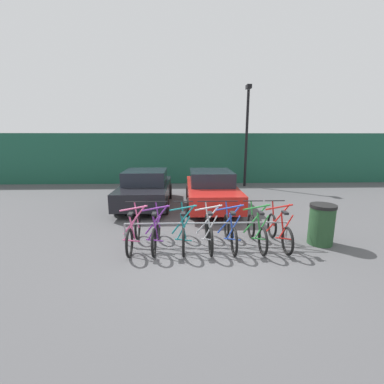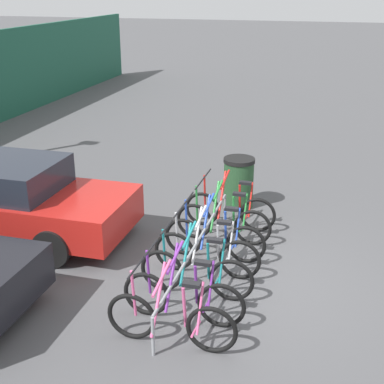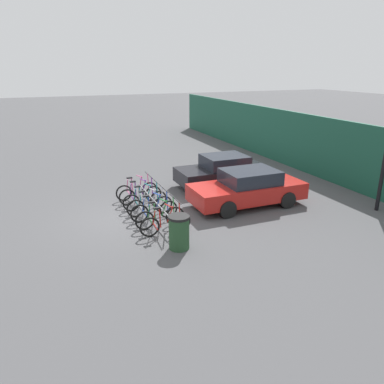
{
  "view_description": "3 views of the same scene",
  "coord_description": "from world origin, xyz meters",
  "px_view_note": "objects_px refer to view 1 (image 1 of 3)",
  "views": [
    {
      "loc": [
        -0.55,
        -5.44,
        2.66
      ],
      "look_at": [
        -0.29,
        2.33,
        1.0
      ],
      "focal_mm": 24.0,
      "sensor_mm": 36.0,
      "label": 1
    },
    {
      "loc": [
        -7.11,
        -1.24,
        4.3
      ],
      "look_at": [
        0.38,
        0.85,
        1.24
      ],
      "focal_mm": 50.0,
      "sensor_mm": 36.0,
      "label": 2
    },
    {
      "loc": [
        12.25,
        -2.89,
        5.11
      ],
      "look_at": [
        1.0,
        1.78,
        1.01
      ],
      "focal_mm": 35.0,
      "sensor_mm": 36.0,
      "label": 3
    }
  ],
  "objects_px": {
    "bicycle_silver": "(209,232)",
    "lamp_post": "(247,131)",
    "bicycle_pink": "(134,233)",
    "car_black": "(146,188)",
    "bicycle_red": "(279,231)",
    "bicycle_purple": "(156,232)",
    "bicycle_green": "(257,231)",
    "bike_rack": "(207,225)",
    "bicycle_teal": "(183,232)",
    "car_red": "(211,189)",
    "bicycle_blue": "(230,231)",
    "trash_bin": "(321,224)"
  },
  "relations": [
    {
      "from": "bicycle_red",
      "to": "bicycle_teal",
      "type": "bearing_deg",
      "value": 177.78
    },
    {
      "from": "bicycle_red",
      "to": "bicycle_purple",
      "type": "bearing_deg",
      "value": 177.78
    },
    {
      "from": "bicycle_pink",
      "to": "bicycle_blue",
      "type": "bearing_deg",
      "value": -1.35
    },
    {
      "from": "bicycle_silver",
      "to": "trash_bin",
      "type": "xyz_separation_m",
      "value": [
        2.85,
        0.05,
        0.14
      ]
    },
    {
      "from": "bicycle_silver",
      "to": "car_red",
      "type": "relative_size",
      "value": 0.39
    },
    {
      "from": "bicycle_silver",
      "to": "bicycle_green",
      "type": "xyz_separation_m",
      "value": [
        1.19,
        0.0,
        0.0
      ]
    },
    {
      "from": "car_black",
      "to": "bicycle_green",
      "type": "bearing_deg",
      "value": -50.53
    },
    {
      "from": "bicycle_green",
      "to": "lamp_post",
      "type": "distance_m",
      "value": 8.54
    },
    {
      "from": "bike_rack",
      "to": "bicycle_teal",
      "type": "relative_size",
      "value": 2.42
    },
    {
      "from": "bicycle_teal",
      "to": "bike_rack",
      "type": "bearing_deg",
      "value": 10.77
    },
    {
      "from": "bicycle_silver",
      "to": "lamp_post",
      "type": "relative_size",
      "value": 0.32
    },
    {
      "from": "bicycle_pink",
      "to": "bicycle_purple",
      "type": "relative_size",
      "value": 1.0
    },
    {
      "from": "car_black",
      "to": "bicycle_silver",
      "type": "bearing_deg",
      "value": -62.3
    },
    {
      "from": "bike_rack",
      "to": "bicycle_purple",
      "type": "distance_m",
      "value": 1.27
    },
    {
      "from": "bicycle_pink",
      "to": "car_black",
      "type": "bearing_deg",
      "value": 92.39
    },
    {
      "from": "bike_rack",
      "to": "car_black",
      "type": "relative_size",
      "value": 1.03
    },
    {
      "from": "bicycle_teal",
      "to": "bicycle_red",
      "type": "distance_m",
      "value": 2.39
    },
    {
      "from": "bicycle_pink",
      "to": "trash_bin",
      "type": "relative_size",
      "value": 1.66
    },
    {
      "from": "bicycle_silver",
      "to": "lamp_post",
      "type": "xyz_separation_m",
      "value": [
        2.78,
        7.97,
        2.62
      ]
    },
    {
      "from": "bicycle_teal",
      "to": "bicycle_pink",
      "type": "bearing_deg",
      "value": 176.56
    },
    {
      "from": "bicycle_silver",
      "to": "bike_rack",
      "type": "bearing_deg",
      "value": 104.14
    },
    {
      "from": "bike_rack",
      "to": "bicycle_blue",
      "type": "relative_size",
      "value": 2.42
    },
    {
      "from": "bicycle_teal",
      "to": "trash_bin",
      "type": "height_order",
      "value": "bicycle_teal"
    },
    {
      "from": "bicycle_purple",
      "to": "lamp_post",
      "type": "distance_m",
      "value": 9.33
    },
    {
      "from": "bicycle_green",
      "to": "bicycle_red",
      "type": "distance_m",
      "value": 0.57
    },
    {
      "from": "bicycle_teal",
      "to": "bicycle_blue",
      "type": "height_order",
      "value": "same"
    },
    {
      "from": "bike_rack",
      "to": "bicycle_silver",
      "type": "xyz_separation_m",
      "value": [
        0.04,
        -0.15,
        -0.11
      ]
    },
    {
      "from": "bicycle_teal",
      "to": "trash_bin",
      "type": "distance_m",
      "value": 3.48
    },
    {
      "from": "bicycle_blue",
      "to": "bicycle_red",
      "type": "xyz_separation_m",
      "value": [
        1.23,
        0.0,
        0.0
      ]
    },
    {
      "from": "bicycle_pink",
      "to": "car_black",
      "type": "height_order",
      "value": "car_black"
    },
    {
      "from": "bike_rack",
      "to": "bicycle_pink",
      "type": "relative_size",
      "value": 2.42
    },
    {
      "from": "bicycle_purple",
      "to": "bicycle_pink",
      "type": "bearing_deg",
      "value": 177.31
    },
    {
      "from": "bicycle_blue",
      "to": "bicycle_purple",
      "type": "bearing_deg",
      "value": -179.2
    },
    {
      "from": "trash_bin",
      "to": "bicycle_pink",
      "type": "bearing_deg",
      "value": -179.39
    },
    {
      "from": "bicycle_purple",
      "to": "trash_bin",
      "type": "distance_m",
      "value": 4.14
    },
    {
      "from": "bike_rack",
      "to": "bicycle_blue",
      "type": "bearing_deg",
      "value": -14.6
    },
    {
      "from": "bicycle_purple",
      "to": "bicycle_blue",
      "type": "relative_size",
      "value": 1.0
    },
    {
      "from": "bicycle_red",
      "to": "trash_bin",
      "type": "distance_m",
      "value": 1.1
    },
    {
      "from": "bike_rack",
      "to": "bicycle_pink",
      "type": "distance_m",
      "value": 1.81
    },
    {
      "from": "bicycle_blue",
      "to": "trash_bin",
      "type": "height_order",
      "value": "bicycle_blue"
    },
    {
      "from": "trash_bin",
      "to": "bicycle_teal",
      "type": "bearing_deg",
      "value": -179.17
    },
    {
      "from": "bicycle_pink",
      "to": "lamp_post",
      "type": "relative_size",
      "value": 0.32
    },
    {
      "from": "bicycle_teal",
      "to": "bicycle_blue",
      "type": "distance_m",
      "value": 1.16
    },
    {
      "from": "bicycle_pink",
      "to": "bicycle_green",
      "type": "bearing_deg",
      "value": -1.35
    },
    {
      "from": "bicycle_blue",
      "to": "lamp_post",
      "type": "bearing_deg",
      "value": 75.04
    },
    {
      "from": "car_red",
      "to": "bicycle_green",
      "type": "bearing_deg",
      "value": -78.87
    },
    {
      "from": "bicycle_red",
      "to": "trash_bin",
      "type": "bearing_deg",
      "value": 0.43
    },
    {
      "from": "car_black",
      "to": "car_red",
      "type": "height_order",
      "value": "same"
    },
    {
      "from": "bicycle_pink",
      "to": "bicycle_red",
      "type": "height_order",
      "value": "same"
    },
    {
      "from": "bicycle_purple",
      "to": "bicycle_silver",
      "type": "distance_m",
      "value": 1.29
    }
  ]
}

